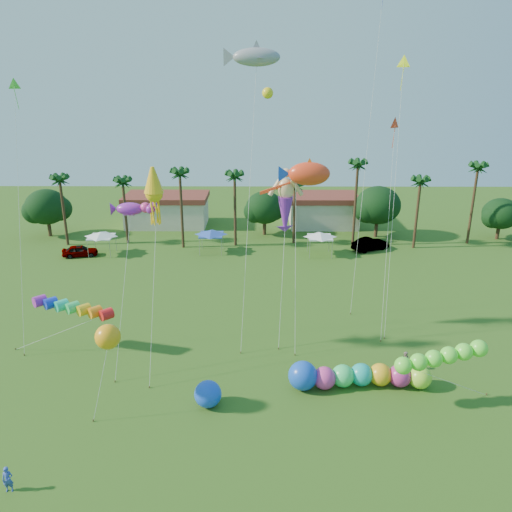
{
  "coord_description": "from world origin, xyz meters",
  "views": [
    {
      "loc": [
        0.23,
        -24.79,
        21.29
      ],
      "look_at": [
        0.0,
        10.0,
        9.0
      ],
      "focal_mm": 35.0,
      "sensor_mm": 36.0,
      "label": 1
    }
  ],
  "objects_px": {
    "car_a": "(80,251)",
    "blue_ball": "(208,394)",
    "spectator_a": "(8,479)",
    "spectator_b": "(405,361)",
    "car_b": "(370,244)",
    "caterpillar_inflatable": "(354,376)"
  },
  "relations": [
    {
      "from": "spectator_b",
      "to": "caterpillar_inflatable",
      "type": "xyz_separation_m",
      "value": [
        -4.4,
        -2.25,
        0.12
      ]
    },
    {
      "from": "car_a",
      "to": "caterpillar_inflatable",
      "type": "height_order",
      "value": "caterpillar_inflatable"
    },
    {
      "from": "blue_ball",
      "to": "car_b",
      "type": "bearing_deg",
      "value": 61.58
    },
    {
      "from": "spectator_b",
      "to": "caterpillar_inflatable",
      "type": "bearing_deg",
      "value": -134.15
    },
    {
      "from": "car_a",
      "to": "blue_ball",
      "type": "distance_m",
      "value": 36.51
    },
    {
      "from": "car_b",
      "to": "spectator_a",
      "type": "xyz_separation_m",
      "value": [
        -28.38,
        -41.34,
        -0.06
      ]
    },
    {
      "from": "spectator_a",
      "to": "spectator_b",
      "type": "xyz_separation_m",
      "value": [
        25.01,
        12.28,
        0.0
      ]
    },
    {
      "from": "car_b",
      "to": "spectator_b",
      "type": "xyz_separation_m",
      "value": [
        -3.38,
        -29.06,
        -0.06
      ]
    },
    {
      "from": "caterpillar_inflatable",
      "to": "blue_ball",
      "type": "bearing_deg",
      "value": -169.45
    },
    {
      "from": "caterpillar_inflatable",
      "to": "blue_ball",
      "type": "height_order",
      "value": "caterpillar_inflatable"
    },
    {
      "from": "spectator_a",
      "to": "caterpillar_inflatable",
      "type": "height_order",
      "value": "caterpillar_inflatable"
    },
    {
      "from": "spectator_a",
      "to": "spectator_b",
      "type": "distance_m",
      "value": 27.86
    },
    {
      "from": "spectator_a",
      "to": "spectator_b",
      "type": "bearing_deg",
      "value": 17.99
    },
    {
      "from": "car_b",
      "to": "spectator_a",
      "type": "relative_size",
      "value": 3.26
    },
    {
      "from": "car_a",
      "to": "blue_ball",
      "type": "xyz_separation_m",
      "value": [
        19.39,
        -30.94,
        0.2
      ]
    },
    {
      "from": "car_b",
      "to": "blue_ball",
      "type": "xyz_separation_m",
      "value": [
        -18.22,
        -33.67,
        0.1
      ]
    },
    {
      "from": "spectator_a",
      "to": "car_b",
      "type": "bearing_deg",
      "value": 47.38
    },
    {
      "from": "spectator_a",
      "to": "spectator_b",
      "type": "height_order",
      "value": "spectator_b"
    },
    {
      "from": "car_a",
      "to": "spectator_a",
      "type": "height_order",
      "value": "spectator_a"
    },
    {
      "from": "car_b",
      "to": "spectator_a",
      "type": "distance_m",
      "value": 50.15
    },
    {
      "from": "car_a",
      "to": "blue_ball",
      "type": "height_order",
      "value": "blue_ball"
    },
    {
      "from": "car_a",
      "to": "caterpillar_inflatable",
      "type": "distance_m",
      "value": 41.32
    }
  ]
}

